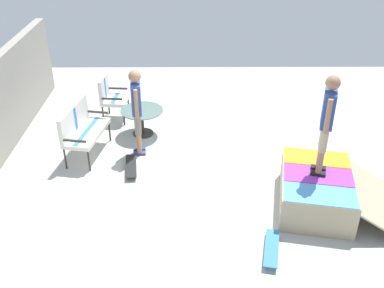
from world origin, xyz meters
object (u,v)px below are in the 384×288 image
(patio_table, at_px, (142,117))
(person_skater, at_px, (327,119))
(skate_ramp, at_px, (318,190))
(patio_bench, at_px, (81,126))
(patio_chair_near_house, at_px, (110,94))
(skateboard_by_bench, at_px, (131,166))
(person_watching, at_px, (137,106))
(skateboard_spare, at_px, (272,248))

(patio_table, xyz_separation_m, person_skater, (-2.41, -3.11, 1.17))
(skate_ramp, bearing_deg, patio_bench, 68.24)
(patio_table, distance_m, person_skater, 4.10)
(skate_ramp, xyz_separation_m, patio_table, (2.50, 3.13, 0.11))
(patio_chair_near_house, height_order, patio_table, patio_chair_near_house)
(person_skater, bearing_deg, skate_ramp, -166.97)
(patio_bench, bearing_deg, patio_chair_near_house, -12.13)
(patio_bench, height_order, person_skater, person_skater)
(skateboard_by_bench, bearing_deg, patio_bench, 58.47)
(person_watching, height_order, skateboard_by_bench, person_watching)
(patio_bench, distance_m, skateboard_spare, 4.38)
(patio_bench, xyz_separation_m, patio_table, (0.81, -1.11, -0.21))
(skate_ramp, relative_size, patio_chair_near_house, 2.15)
(patio_bench, height_order, person_watching, person_watching)
(person_skater, bearing_deg, patio_table, 52.18)
(person_watching, height_order, person_skater, person_skater)
(patio_chair_near_house, bearing_deg, person_skater, -128.83)
(skate_ramp, height_order, person_skater, person_skater)
(patio_table, bearing_deg, patio_chair_near_house, 47.43)
(patio_table, distance_m, skateboard_by_bench, 1.47)
(skate_ramp, distance_m, person_watching, 3.65)
(person_watching, distance_m, skateboard_spare, 3.73)
(patio_bench, distance_m, patio_chair_near_house, 1.56)
(skateboard_by_bench, bearing_deg, person_watching, -8.51)
(skateboard_by_bench, bearing_deg, skate_ramp, -108.37)
(person_skater, distance_m, skateboard_by_bench, 3.67)
(patio_chair_near_house, height_order, person_watching, person_watching)
(patio_bench, distance_m, person_watching, 1.18)
(patio_table, relative_size, person_watching, 0.52)
(patio_chair_near_house, xyz_separation_m, patio_table, (-0.72, -0.78, -0.21))
(patio_chair_near_house, xyz_separation_m, skateboard_spare, (-4.36, -2.98, -0.53))
(patio_bench, bearing_deg, patio_table, -53.90)
(patio_bench, distance_m, patio_table, 1.39)
(person_watching, distance_m, skateboard_by_bench, 1.15)
(skateboard_by_bench, distance_m, skateboard_spare, 3.19)
(skate_ramp, xyz_separation_m, person_skater, (0.09, 0.02, 1.28))
(patio_chair_near_house, relative_size, person_watching, 0.58)
(skate_ramp, bearing_deg, person_watching, 61.13)
(skateboard_spare, bearing_deg, patio_bench, 49.41)
(person_skater, bearing_deg, patio_bench, 69.20)
(patio_bench, bearing_deg, skateboard_by_bench, -121.53)
(person_skater, bearing_deg, skateboard_by_bench, 72.97)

